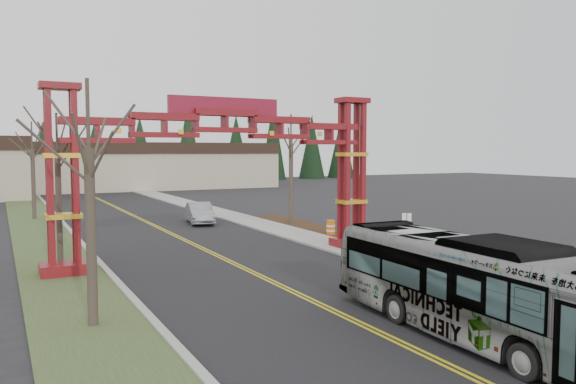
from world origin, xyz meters
TOP-DOWN VIEW (x-y plane):
  - road at (0.00, 25.00)m, footprint 12.00×110.00m
  - lane_line_left at (-0.12, 25.00)m, footprint 0.12×100.00m
  - lane_line_right at (0.12, 25.00)m, footprint 0.12×100.00m
  - curb_right at (6.15, 25.00)m, footprint 0.30×110.00m
  - sidewalk_right at (7.60, 25.00)m, footprint 2.60×110.00m
  - landscape_strip at (10.20, 10.00)m, footprint 2.60×50.00m
  - grass_median at (-8.00, 25.00)m, footprint 4.00×110.00m
  - curb_left at (-6.15, 25.00)m, footprint 0.30×110.00m
  - gateway_arch at (0.00, 18.00)m, footprint 18.20×1.60m
  - retail_building_east at (10.00, 79.95)m, footprint 38.00×20.30m
  - conifer_treeline at (0.25, 92.00)m, footprint 116.10×5.60m
  - transit_bus at (2.30, 2.77)m, footprint 2.96×11.55m
  - silver_sedan at (3.59, 33.01)m, footprint 2.63×5.30m
  - bare_tree_median_near at (-8.00, 9.36)m, footprint 3.40×3.40m
  - bare_tree_median_mid at (-8.00, 20.04)m, footprint 2.89×2.89m
  - bare_tree_median_far at (-8.00, 41.92)m, footprint 3.38×3.38m
  - bare_tree_right_far at (10.00, 29.55)m, footprint 3.52×3.52m
  - street_sign at (9.64, 14.91)m, footprint 0.50×0.25m
  - barrel_south at (9.88, 17.52)m, footprint 0.48×0.48m
  - barrel_mid at (8.96, 19.44)m, footprint 0.48×0.48m
  - barrel_north at (9.40, 22.58)m, footprint 0.59×0.59m

SIDE VIEW (x-z plane):
  - road at x=0.00m, z-range 0.00..0.02m
  - lane_line_left at x=-0.12m, z-range 0.02..0.03m
  - lane_line_right at x=0.12m, z-range 0.02..0.03m
  - grass_median at x=-8.00m, z-range 0.00..0.08m
  - landscape_strip at x=10.20m, z-range 0.00..0.12m
  - curb_right at x=6.15m, z-range 0.00..0.15m
  - curb_left at x=-6.15m, z-range 0.00..0.15m
  - sidewalk_right at x=7.60m, z-range 0.01..0.15m
  - barrel_south at x=9.88m, z-range 0.00..0.89m
  - barrel_mid at x=8.96m, z-range 0.00..0.90m
  - barrel_north at x=9.40m, z-range 0.00..1.09m
  - silver_sedan at x=3.59m, z-range 0.00..1.67m
  - transit_bus at x=2.30m, z-range 0.00..3.20m
  - street_sign at x=9.64m, z-range 0.51..2.83m
  - retail_building_east at x=10.00m, z-range 0.01..7.01m
  - bare_tree_median_mid at x=-8.00m, z-range 1.88..9.55m
  - bare_tree_median_near at x=-8.00m, z-range 1.79..9.93m
  - bare_tree_median_far at x=-8.00m, z-range 1.85..10.09m
  - gateway_arch at x=0.00m, z-range 1.53..10.43m
  - bare_tree_right_far at x=10.00m, z-range 1.98..10.66m
  - conifer_treeline at x=0.25m, z-range -0.01..12.99m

